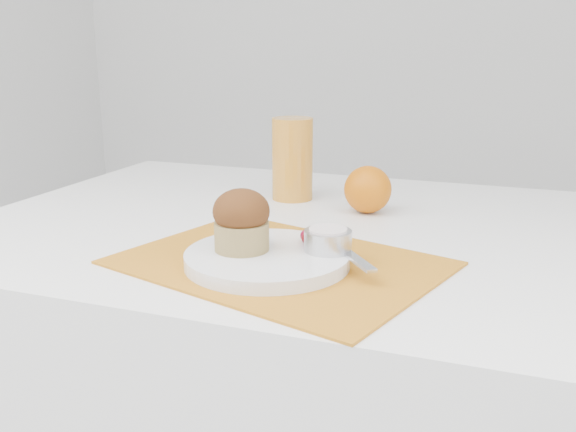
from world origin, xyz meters
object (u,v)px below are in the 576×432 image
(table, at_px, (330,429))
(muffin, at_px, (241,220))
(orange, at_px, (368,190))
(juice_glass, at_px, (292,159))
(plate, at_px, (267,258))

(table, distance_m, muffin, 0.49)
(orange, relative_size, juice_glass, 0.54)
(muffin, bearing_deg, orange, 73.56)
(plate, xyz_separation_m, muffin, (-0.04, -0.00, 0.05))
(orange, distance_m, juice_glass, 0.17)
(plate, height_order, muffin, muffin)
(plate, relative_size, orange, 2.66)
(plate, bearing_deg, table, 82.34)
(table, height_order, plate, plate)
(juice_glass, bearing_deg, table, -50.31)
(table, height_order, orange, orange)
(table, xyz_separation_m, muffin, (-0.06, -0.22, 0.44))
(orange, height_order, muffin, muffin)
(plate, height_order, orange, orange)
(juice_glass, xyz_separation_m, muffin, (0.06, -0.37, -0.01))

